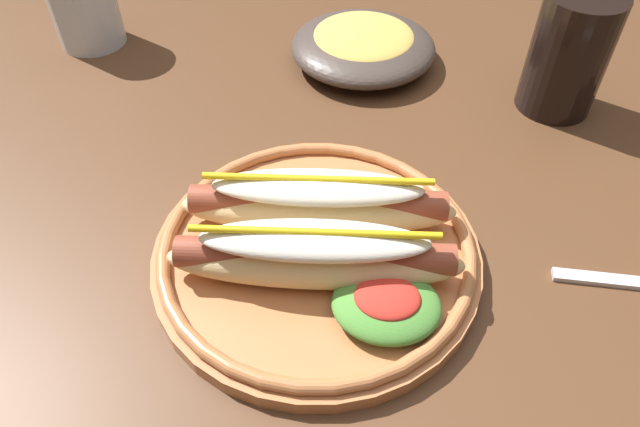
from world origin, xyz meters
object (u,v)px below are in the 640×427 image
(hot_dog_plate, at_px, (319,245))
(soda_cup, at_px, (569,54))
(side_bowl, at_px, (363,45))
(fork, at_px, (638,283))

(hot_dog_plate, relative_size, soda_cup, 2.15)
(hot_dog_plate, height_order, side_bowl, hot_dog_plate)
(fork, bearing_deg, side_bowl, 129.57)
(side_bowl, bearing_deg, soda_cup, -17.57)
(soda_cup, bearing_deg, fork, -84.18)
(hot_dog_plate, relative_size, side_bowl, 1.58)
(hot_dog_plate, xyz_separation_m, fork, (0.27, 0.00, -0.02))
(soda_cup, relative_size, side_bowl, 0.73)
(hot_dog_plate, height_order, soda_cup, soda_cup)
(hot_dog_plate, bearing_deg, fork, 0.66)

